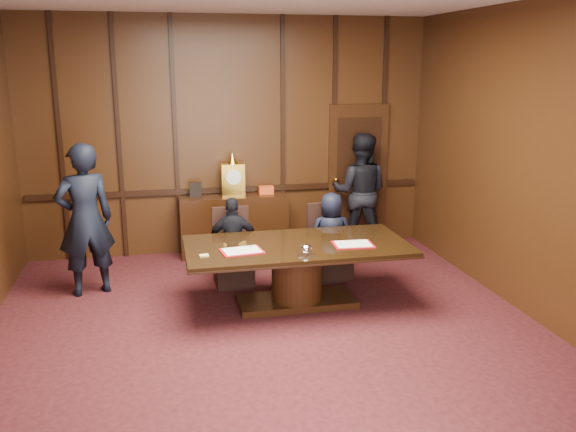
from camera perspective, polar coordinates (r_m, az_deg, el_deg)
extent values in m
plane|color=black|center=(6.33, -1.20, -12.33)|extent=(7.00, 7.00, 0.00)
cube|color=black|center=(9.19, -5.45, 7.41)|extent=(6.00, 0.04, 3.50)
cube|color=black|center=(2.56, 13.99, -11.15)|extent=(6.00, 0.04, 3.50)
cube|color=black|center=(6.97, 23.77, 4.11)|extent=(0.04, 7.00, 3.50)
cube|color=black|center=(9.29, -5.32, 2.48)|extent=(5.90, 0.05, 0.08)
cube|color=black|center=(9.68, 6.52, 3.84)|extent=(0.95, 0.06, 2.20)
sphere|color=gold|center=(9.52, 4.53, 3.40)|extent=(0.08, 0.08, 0.08)
cube|color=black|center=(9.20, -5.09, -0.83)|extent=(1.60, 0.45, 0.90)
cube|color=black|center=(9.26, -9.34, -3.57)|extent=(0.12, 0.40, 0.06)
cube|color=black|center=(9.42, -0.80, -3.07)|extent=(0.12, 0.40, 0.06)
cube|color=gold|center=(9.04, -5.18, 3.40)|extent=(0.34, 0.18, 0.48)
cylinder|color=white|center=(8.94, -5.11, 3.66)|extent=(0.22, 0.03, 0.22)
cone|color=gold|center=(8.99, -5.23, 5.40)|extent=(0.14, 0.14, 0.16)
cube|color=black|center=(9.04, -8.64, 2.45)|extent=(0.18, 0.04, 0.22)
cube|color=#DA4619|center=(9.17, -2.07, 2.45)|extent=(0.22, 0.12, 0.12)
cube|color=black|center=(7.38, 0.82, -7.98)|extent=(1.40, 0.60, 0.08)
cylinder|color=black|center=(7.26, 0.83, -5.42)|extent=(0.60, 0.60, 0.62)
cube|color=black|center=(7.16, 0.84, -3.00)|extent=(2.62, 1.32, 0.02)
cube|color=black|center=(7.15, 0.84, -2.85)|extent=(2.60, 1.30, 0.06)
cube|color=#B01017|center=(6.87, -4.35, -3.30)|extent=(0.50, 0.39, 0.01)
cube|color=white|center=(6.87, -4.35, -3.23)|extent=(0.44, 0.33, 0.01)
cube|color=#B01017|center=(7.13, 6.10, -2.67)|extent=(0.48, 0.36, 0.01)
cube|color=white|center=(7.13, 6.11, -2.60)|extent=(0.42, 0.30, 0.01)
cube|color=white|center=(6.72, 1.70, -3.65)|extent=(0.20, 0.14, 0.01)
ellipsoid|color=white|center=(6.71, 1.71, -3.18)|extent=(0.13, 0.13, 0.10)
cube|color=#DAD36B|center=(6.76, -7.86, -3.68)|extent=(0.11, 0.08, 0.01)
cube|color=black|center=(8.00, -5.11, -4.80)|extent=(0.49, 0.49, 0.46)
cube|color=black|center=(8.05, -5.41, -1.03)|extent=(0.48, 0.07, 0.55)
cylinder|color=black|center=(7.83, -6.37, -6.16)|extent=(0.04, 0.04, 0.23)
cylinder|color=black|center=(8.25, -3.88, -5.03)|extent=(0.04, 0.04, 0.23)
cube|color=black|center=(8.24, 3.91, -4.19)|extent=(0.57, 0.57, 0.46)
cube|color=black|center=(8.28, 3.29, -0.56)|extent=(0.48, 0.16, 0.55)
cylinder|color=black|center=(8.05, 2.92, -5.51)|extent=(0.04, 0.04, 0.23)
cylinder|color=black|center=(8.52, 4.83, -4.42)|extent=(0.04, 0.04, 0.23)
imported|color=black|center=(7.84, -5.12, -2.46)|extent=(0.72, 0.36, 1.17)
imported|color=black|center=(8.09, 4.05, -1.89)|extent=(0.62, 0.45, 1.18)
imported|color=black|center=(7.86, -18.45, -0.34)|extent=(0.80, 0.65, 1.90)
imported|color=black|center=(9.36, 6.75, 2.24)|extent=(1.08, 0.97, 1.80)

